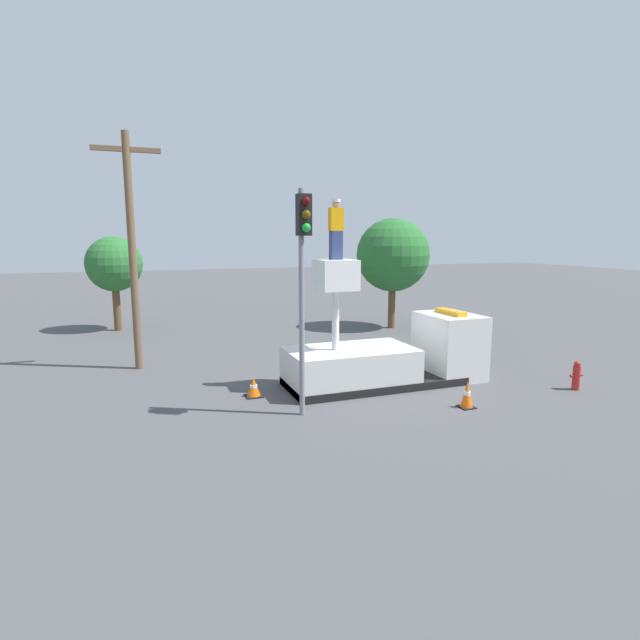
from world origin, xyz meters
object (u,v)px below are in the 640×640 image
object	(u,v)px
bucket_truck	(388,357)
traffic_light_pole	(303,259)
tree_right_bg	(393,255)
fire_hydrant	(576,376)
traffic_cone_rear	(254,388)
utility_pole	(132,244)
worker	(336,229)
traffic_cone_curbside	(467,395)
tree_left_bg	(114,265)

from	to	relation	value
bucket_truck	traffic_light_pole	bearing A→B (deg)	-150.93
bucket_truck	tree_right_bg	distance (m)	10.36
traffic_light_pole	fire_hydrant	world-z (taller)	traffic_light_pole
bucket_truck	fire_hydrant	distance (m)	5.72
traffic_cone_rear	utility_pole	xyz separation A→B (m)	(-3.11, 4.53, 4.10)
traffic_cone_rear	tree_right_bg	bearing A→B (deg)	43.08
worker	traffic_cone_curbside	size ratio (longest dim) A/B	2.34
fire_hydrant	tree_right_bg	size ratio (longest dim) A/B	0.16
worker	traffic_cone_curbside	bearing A→B (deg)	-46.21
fire_hydrant	tree_left_bg	size ratio (longest dim) A/B	0.19
traffic_cone_rear	tree_left_bg	size ratio (longest dim) A/B	0.12
bucket_truck	worker	bearing A→B (deg)	180.00
traffic_cone_curbside	utility_pole	bearing A→B (deg)	138.07
bucket_truck	traffic_cone_rear	distance (m)	4.37
traffic_light_pole	tree_right_bg	bearing A→B (deg)	52.01
traffic_cone_rear	traffic_light_pole	bearing A→B (deg)	-67.39
traffic_cone_curbside	tree_left_bg	distance (m)	18.42
traffic_light_pole	tree_right_bg	size ratio (longest dim) A/B	1.04
traffic_cone_rear	traffic_cone_curbside	size ratio (longest dim) A/B	0.76
tree_left_bg	tree_right_bg	bearing A→B (deg)	-17.28
bucket_truck	worker	distance (m)	4.37
traffic_light_pole	traffic_cone_rear	distance (m)	4.42
bucket_truck	traffic_cone_rear	xyz separation A→B (m)	(-4.33, 0.13, -0.59)
traffic_cone_curbside	tree_left_bg	world-z (taller)	tree_left_bg
traffic_light_pole	tree_left_bg	xyz separation A→B (m)	(-4.87, 14.74, -0.81)
traffic_light_pole	traffic_cone_rear	bearing A→B (deg)	112.61
traffic_light_pole	traffic_cone_rear	size ratio (longest dim) A/B	10.18
tree_left_bg	utility_pole	world-z (taller)	utility_pole
worker	traffic_light_pole	xyz separation A→B (m)	(-1.66, -1.93, -0.75)
worker	traffic_cone_rear	size ratio (longest dim) A/B	3.07
tree_left_bg	tree_right_bg	distance (m)	13.81
fire_hydrant	traffic_cone_curbside	distance (m)	4.14
traffic_light_pole	fire_hydrant	xyz separation A→B (m)	(8.53, -0.72, -3.64)
worker	tree_left_bg	size ratio (longest dim) A/B	0.37
tree_left_bg	utility_pole	xyz separation A→B (m)	(0.90, -8.15, 1.09)
bucket_truck	traffic_cone_curbside	world-z (taller)	bucket_truck
bucket_truck	traffic_cone_curbside	size ratio (longest dim) A/B	8.56
utility_pole	traffic_cone_curbside	bearing A→B (deg)	-41.93
fire_hydrant	tree_right_bg	distance (m)	11.82
tree_right_bg	utility_pole	bearing A→B (deg)	-161.77
tree_left_bg	utility_pole	bearing A→B (deg)	-83.71
traffic_cone_curbside	utility_pole	xyz separation A→B (m)	(-8.36, 7.51, 4.01)
worker	traffic_cone_curbside	world-z (taller)	worker
bucket_truck	utility_pole	bearing A→B (deg)	147.93
tree_left_bg	traffic_cone_rear	bearing A→B (deg)	-72.45
traffic_light_pole	worker	bearing A→B (deg)	49.26
fire_hydrant	tree_left_bg	world-z (taller)	tree_left_bg
traffic_cone_curbside	tree_left_bg	size ratio (longest dim) A/B	0.16
bucket_truck	worker	world-z (taller)	worker
traffic_light_pole	traffic_cone_curbside	distance (m)	5.83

